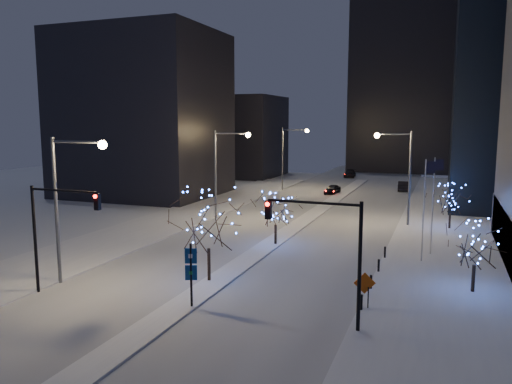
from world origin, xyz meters
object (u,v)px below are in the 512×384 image
at_px(street_lamp_w_far, 289,150).
at_px(holiday_tree_plaza_near, 475,246).
at_px(wayfinding_sign, 191,269).
at_px(car_near, 332,189).
at_px(car_mid, 403,186).
at_px(car_far, 350,174).
at_px(holiday_tree_plaza_far, 451,200).
at_px(construction_sign, 365,286).
at_px(traffic_signal_west, 53,222).
at_px(street_lamp_east, 401,165).
at_px(street_lamp_w_mid, 224,162).
at_px(holiday_tree_median_near, 208,221).
at_px(holiday_tree_median_far, 276,210).
at_px(traffic_signal_east, 330,242).
at_px(street_lamp_w_near, 68,190).

distance_m(street_lamp_w_far, holiday_tree_plaza_near, 49.40).
bearing_deg(wayfinding_sign, street_lamp_w_far, 81.14).
relative_size(car_near, car_mid, 0.91).
bearing_deg(car_near, car_mid, 43.89).
xyz_separation_m(car_far, holiday_tree_plaza_far, (18.26, -44.78, 2.30)).
xyz_separation_m(street_lamp_w_far, car_near, (7.44, -1.37, -5.78)).
bearing_deg(street_lamp_w_far, construction_sign, -67.99).
height_order(traffic_signal_west, car_mid, traffic_signal_west).
distance_m(street_lamp_east, holiday_tree_plaza_far, 6.10).
height_order(car_far, holiday_tree_plaza_far, holiday_tree_plaza_far).
bearing_deg(street_lamp_w_mid, traffic_signal_west, -88.94).
bearing_deg(holiday_tree_plaza_near, street_lamp_w_far, 120.97).
bearing_deg(wayfinding_sign, holiday_tree_median_near, 84.46).
bearing_deg(holiday_tree_median_near, traffic_signal_west, -143.84).
bearing_deg(holiday_tree_median_far, car_near, 93.43).
height_order(street_lamp_w_far, traffic_signal_east, street_lamp_w_far).
bearing_deg(street_lamp_w_mid, holiday_tree_plaza_far, 6.68).
bearing_deg(holiday_tree_plaza_near, car_mid, 99.43).
bearing_deg(wayfinding_sign, traffic_signal_west, 166.71).
relative_size(street_lamp_w_mid, holiday_tree_plaza_far, 2.12).
distance_m(street_lamp_w_mid, construction_sign, 30.10).
height_order(traffic_signal_east, holiday_tree_median_far, traffic_signal_east).
distance_m(traffic_signal_east, car_mid, 57.46).
bearing_deg(holiday_tree_plaza_far, street_lamp_w_mid, -173.32).
xyz_separation_m(street_lamp_w_mid, street_lamp_east, (19.02, 3.00, -0.05)).
bearing_deg(car_near, car_far, 99.85).
bearing_deg(street_lamp_w_near, holiday_tree_plaza_near, 16.96).
bearing_deg(holiday_tree_median_far, wayfinding_sign, -89.30).
xyz_separation_m(holiday_tree_plaza_near, construction_sign, (-6.13, -5.32, -1.74)).
distance_m(street_lamp_w_far, holiday_tree_median_near, 47.02).
xyz_separation_m(street_lamp_w_near, construction_sign, (19.24, 2.41, -5.06)).
bearing_deg(car_far, traffic_signal_east, -84.93).
height_order(street_lamp_w_mid, holiday_tree_median_near, street_lamp_w_mid).
relative_size(street_lamp_w_near, traffic_signal_east, 1.43).
relative_size(street_lamp_w_mid, street_lamp_w_far, 1.00).
distance_m(traffic_signal_east, holiday_tree_plaza_near, 11.61).
bearing_deg(traffic_signal_west, street_lamp_w_far, 90.55).
bearing_deg(traffic_signal_west, traffic_signal_east, 3.29).
height_order(street_lamp_east, holiday_tree_median_near, street_lamp_east).
height_order(street_lamp_east, traffic_signal_east, street_lamp_east).
bearing_deg(holiday_tree_plaza_far, car_near, 128.63).
distance_m(street_lamp_w_near, street_lamp_east, 33.85).
bearing_deg(holiday_tree_plaza_near, street_lamp_east, 107.38).
bearing_deg(holiday_tree_median_near, holiday_tree_plaza_near, 13.08).
xyz_separation_m(traffic_signal_east, holiday_tree_plaza_far, (6.19, 28.82, -1.73)).
bearing_deg(traffic_signal_west, construction_sign, 13.27).
bearing_deg(street_lamp_east, construction_sign, -89.51).
bearing_deg(traffic_signal_east, car_near, 101.88).
height_order(street_lamp_east, construction_sign, street_lamp_east).
relative_size(street_lamp_east, holiday_tree_median_far, 2.17).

